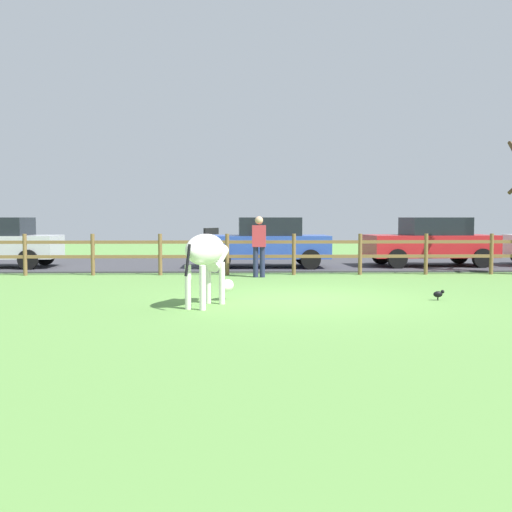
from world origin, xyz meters
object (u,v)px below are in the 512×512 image
parked_car_red (431,241)px  visitor_near_fence (259,244)px  parked_car_blue (266,242)px  crow_on_grass (439,294)px  zebra (207,255)px

parked_car_red → visitor_near_fence: size_ratio=2.50×
parked_car_red → parked_car_blue: bearing=-176.1°
crow_on_grass → parked_car_blue: parked_car_blue is taller
parked_car_red → visitor_near_fence: (-5.64, -3.07, 0.06)m
parked_car_red → crow_on_grass: bearing=-106.7°
parked_car_red → visitor_near_fence: 6.43m
zebra → visitor_near_fence: visitor_near_fence is taller
visitor_near_fence → parked_car_blue: bearing=83.9°
visitor_near_fence → parked_car_red: bearing=28.6°
zebra → visitor_near_fence: bearing=78.2°
zebra → visitor_near_fence: 5.38m
crow_on_grass → parked_car_blue: (-3.04, 7.37, 0.72)m
parked_car_red → parked_car_blue: (-5.35, -0.36, 0.00)m
parked_car_red → zebra: bearing=-129.0°
crow_on_grass → parked_car_red: (2.31, 7.73, 0.72)m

